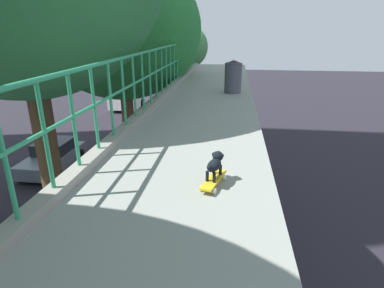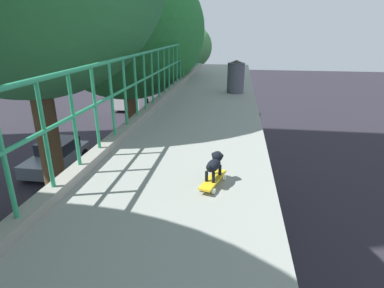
% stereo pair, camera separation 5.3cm
% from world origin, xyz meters
% --- Properties ---
extents(car_yellow_cab_fifth, '(1.92, 4.24, 1.46)m').
position_xyz_m(car_yellow_cab_fifth, '(-4.33, 10.93, 0.65)').
color(car_yellow_cab_fifth, gold).
rests_on(car_yellow_cab_fifth, ground).
extents(car_grey_sixth, '(1.95, 4.12, 1.47)m').
position_xyz_m(car_grey_sixth, '(-7.81, 14.51, 0.69)').
color(car_grey_sixth, slate).
rests_on(car_grey_sixth, ground).
extents(car_red_taxi_seventh, '(1.76, 3.90, 1.72)m').
position_xyz_m(car_red_taxi_seventh, '(-4.37, 17.77, 0.78)').
color(car_red_taxi_seventh, red).
rests_on(car_red_taxi_seventh, ground).
extents(city_bus, '(2.70, 10.22, 3.41)m').
position_xyz_m(city_bus, '(-8.09, 31.13, 1.92)').
color(city_bus, white).
rests_on(city_bus, ground).
extents(roadside_tree_far, '(5.81, 5.81, 9.57)m').
position_xyz_m(roadside_tree_far, '(-2.54, 11.85, 7.02)').
color(roadside_tree_far, brown).
rests_on(roadside_tree_far, ground).
extents(roadside_tree_farthest, '(3.68, 3.68, 7.50)m').
position_xyz_m(roadside_tree_farthest, '(-2.38, 26.13, 5.63)').
color(roadside_tree_farthest, '#50322C').
rests_on(roadside_tree_farthest, ground).
extents(toy_skateboard, '(0.29, 0.57, 0.09)m').
position_xyz_m(toy_skateboard, '(1.40, 3.39, 5.45)').
color(toy_skateboard, gold).
rests_on(toy_skateboard, overpass_deck).
extents(small_dog, '(0.21, 0.38, 0.28)m').
position_xyz_m(small_dog, '(1.41, 3.45, 5.64)').
color(small_dog, black).
rests_on(small_dog, toy_skateboard).
extents(litter_bin, '(0.48, 0.48, 0.89)m').
position_xyz_m(litter_bin, '(1.56, 9.03, 5.84)').
color(litter_bin, '#4A4C59').
rests_on(litter_bin, overpass_deck).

